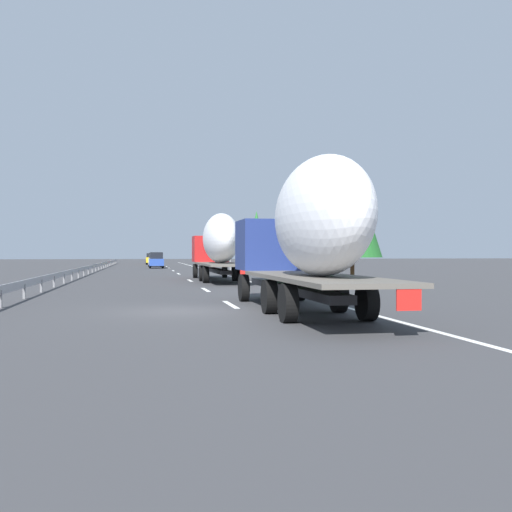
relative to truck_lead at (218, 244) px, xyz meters
name	(u,v)px	position (x,y,z in m)	size (l,w,h in m)	color
ground_plane	(157,272)	(19.88, 3.60, -2.47)	(260.00, 260.00, 0.00)	#38383A
lane_stripe_0	(231,304)	(-18.12, 1.80, -2.47)	(3.20, 0.20, 0.01)	white
lane_stripe_1	(206,290)	(-9.35, 1.80, -2.47)	(3.20, 0.20, 0.01)	white
lane_stripe_2	(190,280)	(0.93, 1.80, -2.47)	(3.20, 0.20, 0.01)	white
lane_stripe_3	(179,274)	(14.29, 1.80, -2.47)	(3.20, 0.20, 0.01)	white
lane_stripe_4	(173,271)	(24.06, 1.80, -2.47)	(3.20, 0.20, 0.01)	white
lane_stripe_5	(169,268)	(35.40, 1.80, -2.47)	(3.20, 0.20, 0.01)	white
lane_stripe_6	(166,266)	(43.63, 1.80, -2.47)	(3.20, 0.20, 0.01)	white
edge_line_right	(208,270)	(24.88, -1.90, -2.47)	(110.00, 0.20, 0.01)	white
truck_lead	(218,244)	(0.00, 0.00, 0.00)	(14.37, 2.55, 4.38)	#B21919
truck_trailing	(308,230)	(-21.92, 0.00, 0.06)	(13.15, 2.55, 4.54)	navy
car_blue_sedan	(156,260)	(34.53, 3.33, -1.50)	(4.09, 1.74, 1.95)	#28479E
car_silver_hatch	(155,260)	(42.88, 3.37, -1.52)	(4.02, 1.75, 1.91)	#ADB2B7
car_yellow_coupe	(152,259)	(58.72, 3.59, -1.55)	(4.10, 1.80, 1.81)	gold
car_red_compact	(151,258)	(67.40, 3.56, -1.55)	(4.64, 1.83, 1.82)	red
road_sign	(230,247)	(16.04, -3.10, -0.07)	(0.10, 0.90, 3.49)	gray
tree_0	(216,240)	(69.22, -8.03, 1.76)	(2.41, 2.41, 6.67)	#472D19
tree_1	(352,210)	(-5.79, -7.22, 1.89)	(3.48, 3.48, 7.14)	#472D19
tree_2	(281,229)	(14.10, -7.51, 1.61)	(3.75, 3.75, 6.53)	#472D19
tree_3	(257,234)	(36.87, -9.52, 1.86)	(2.91, 2.91, 7.32)	#472D19
tree_4	(304,231)	(9.38, -8.39, 1.23)	(3.83, 3.83, 5.95)	#472D19
guardrail_median	(96,266)	(22.88, 9.60, -1.89)	(94.00, 0.10, 0.76)	#9EA0A5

